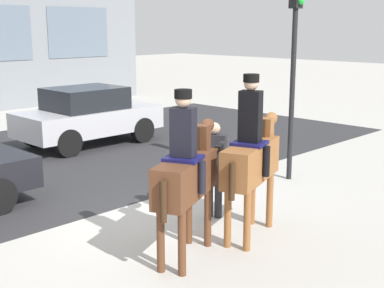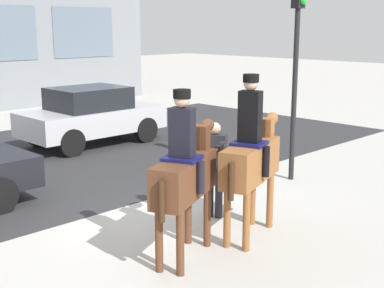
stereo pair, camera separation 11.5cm
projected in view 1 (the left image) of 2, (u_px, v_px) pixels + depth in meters
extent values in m
plane|color=#B2AFA8|center=(139.00, 214.00, 9.48)|extent=(80.00, 80.00, 0.00)
cube|color=#2D2D30|center=(11.00, 166.00, 12.74)|extent=(21.11, 8.50, 0.01)
cube|color=slate|center=(79.00, 32.00, 22.80)|extent=(2.97, 0.02, 2.10)
cube|color=#59331E|center=(185.00, 178.00, 7.44)|extent=(1.52, 1.00, 0.56)
cylinder|color=#59331E|center=(189.00, 215.00, 8.13)|extent=(0.11, 0.11, 0.92)
cylinder|color=#59331E|center=(208.00, 217.00, 8.03)|extent=(0.11, 0.11, 0.92)
cylinder|color=#59331E|center=(161.00, 240.00, 7.17)|extent=(0.11, 0.11, 0.92)
cylinder|color=#59331E|center=(182.00, 243.00, 7.06)|extent=(0.11, 0.11, 0.92)
cube|color=#59331E|center=(201.00, 143.00, 7.95)|extent=(0.28, 0.30, 0.55)
cube|color=#382314|center=(198.00, 144.00, 7.83)|extent=(0.07, 0.09, 0.50)
ellipsoid|color=#59331E|center=(207.00, 125.00, 8.16)|extent=(0.39, 0.32, 0.20)
cube|color=silver|center=(209.00, 123.00, 8.25)|extent=(0.13, 0.09, 0.08)
cylinder|color=#382314|center=(163.00, 202.00, 6.76)|extent=(0.09, 0.09, 0.55)
cube|color=#14144C|center=(183.00, 158.00, 7.31)|extent=(0.60, 0.62, 0.05)
cube|color=black|center=(183.00, 132.00, 7.23)|extent=(0.33, 0.38, 0.67)
sphere|color=#D1A889|center=(183.00, 100.00, 7.13)|extent=(0.22, 0.22, 0.22)
cylinder|color=black|center=(183.00, 94.00, 7.11)|extent=(0.24, 0.24, 0.12)
cylinder|color=black|center=(165.00, 174.00, 7.45)|extent=(0.11, 0.11, 0.45)
cylinder|color=black|center=(202.00, 177.00, 7.27)|extent=(0.11, 0.11, 0.45)
cube|color=brown|center=(251.00, 162.00, 8.23)|extent=(1.56, 0.90, 0.58)
cylinder|color=brown|center=(252.00, 197.00, 8.93)|extent=(0.11, 0.11, 0.93)
cylinder|color=brown|center=(270.00, 200.00, 8.80)|extent=(0.11, 0.11, 0.93)
cylinder|color=brown|center=(228.00, 218.00, 7.99)|extent=(0.11, 0.11, 0.93)
cylinder|color=brown|center=(247.00, 221.00, 7.85)|extent=(0.11, 0.11, 0.93)
cube|color=brown|center=(265.00, 133.00, 8.73)|extent=(0.27, 0.29, 0.50)
cube|color=#382314|center=(263.00, 133.00, 8.62)|extent=(0.06, 0.09, 0.45)
ellipsoid|color=brown|center=(271.00, 119.00, 8.95)|extent=(0.40, 0.30, 0.21)
cube|color=silver|center=(273.00, 116.00, 9.04)|extent=(0.14, 0.09, 0.09)
cylinder|color=#382314|center=(232.00, 182.00, 7.56)|extent=(0.09, 0.09, 0.55)
cube|color=#14144C|center=(250.00, 143.00, 8.10)|extent=(0.58, 0.60, 0.05)
cube|color=black|center=(250.00, 116.00, 8.01)|extent=(0.31, 0.37, 0.77)
sphere|color=#D1A889|center=(251.00, 83.00, 7.90)|extent=(0.22, 0.22, 0.22)
cylinder|color=black|center=(251.00, 78.00, 7.88)|extent=(0.24, 0.24, 0.12)
cylinder|color=black|center=(233.00, 158.00, 8.27)|extent=(0.11, 0.11, 0.47)
cylinder|color=black|center=(266.00, 161.00, 8.04)|extent=(0.11, 0.11, 0.47)
cylinder|color=#232328|center=(218.00, 193.00, 9.23)|extent=(0.13, 0.13, 0.90)
cylinder|color=#232328|center=(209.00, 192.00, 9.27)|extent=(0.13, 0.13, 0.90)
cube|color=#232328|center=(214.00, 151.00, 9.09)|extent=(0.39, 0.46, 0.58)
sphere|color=#D1A889|center=(214.00, 128.00, 9.01)|extent=(0.20, 0.20, 0.20)
cube|color=#232328|center=(221.00, 146.00, 8.75)|extent=(0.52, 0.35, 0.09)
cone|color=orange|center=(216.00, 150.00, 8.43)|extent=(0.18, 0.13, 0.04)
cube|color=#B7B7BC|center=(89.00, 120.00, 14.89)|extent=(3.95, 1.82, 0.66)
cube|color=black|center=(85.00, 98.00, 14.69)|extent=(1.98, 1.60, 0.60)
cylinder|color=black|center=(142.00, 130.00, 15.24)|extent=(0.72, 0.22, 0.72)
cylinder|color=black|center=(107.00, 123.00, 16.39)|extent=(0.72, 0.22, 0.72)
cylinder|color=black|center=(68.00, 143.00, 13.54)|extent=(0.72, 0.22, 0.72)
cylinder|color=black|center=(35.00, 134.00, 14.69)|extent=(0.72, 0.22, 0.72)
cylinder|color=black|center=(292.00, 96.00, 11.29)|extent=(0.11, 0.11, 3.61)
sphere|color=green|center=(301.00, 1.00, 10.78)|extent=(0.15, 0.15, 0.15)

